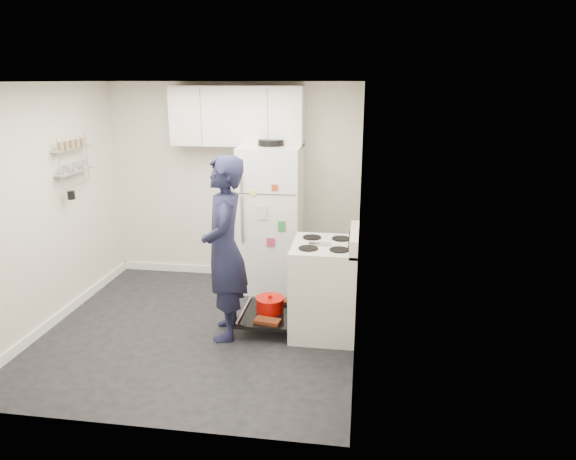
% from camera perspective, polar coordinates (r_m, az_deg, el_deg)
% --- Properties ---
extents(room, '(3.21, 3.21, 2.51)m').
position_cam_1_polar(room, '(5.17, -10.44, 1.42)').
color(room, black).
rests_on(room, ground).
extents(electric_range, '(0.66, 0.76, 1.10)m').
position_cam_1_polar(electric_range, '(5.28, 3.92, -6.53)').
color(electric_range, silver).
rests_on(electric_range, ground).
extents(open_oven_door, '(0.55, 0.70, 0.23)m').
position_cam_1_polar(open_oven_door, '(5.47, -2.20, -8.80)').
color(open_oven_door, black).
rests_on(open_oven_door, ground).
extents(refrigerator, '(0.72, 0.74, 1.85)m').
position_cam_1_polar(refrigerator, '(6.26, -1.83, 1.33)').
color(refrigerator, white).
rests_on(refrigerator, ground).
extents(upper_cabinets, '(1.60, 0.33, 0.70)m').
position_cam_1_polar(upper_cabinets, '(6.33, -5.66, 12.50)').
color(upper_cabinets, silver).
rests_on(upper_cabinets, room).
extents(wall_shelf_rack, '(0.14, 0.60, 0.61)m').
position_cam_1_polar(wall_shelf_rack, '(6.12, -22.74, 7.19)').
color(wall_shelf_rack, '#B2B2B7').
rests_on(wall_shelf_rack, room).
extents(person, '(0.56, 0.74, 1.84)m').
position_cam_1_polar(person, '(5.08, -7.07, -2.10)').
color(person, '#191B38').
rests_on(person, ground).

